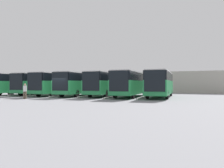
{
  "coord_description": "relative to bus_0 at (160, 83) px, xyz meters",
  "views": [
    {
      "loc": [
        -16.71,
        23.06,
        1.75
      ],
      "look_at": [
        -4.82,
        -5.97,
        1.78
      ],
      "focal_mm": 35.0,
      "sensor_mm": 36.0,
      "label": 1
    }
  ],
  "objects": [
    {
      "name": "ground_plane",
      "position": [
        11.68,
        6.27,
        -1.9
      ],
      "size": [
        600.0,
        600.0,
        0.0
      ],
      "primitive_type": "plane",
      "color": "gray"
    },
    {
      "name": "bus_0",
      "position": [
        0.0,
        0.0,
        0.0
      ],
      "size": [
        3.34,
        12.14,
        3.41
      ],
      "rotation": [
        0.0,
        0.0,
        0.07
      ],
      "color": "#238447",
      "rests_on": "ground_plane"
    },
    {
      "name": "curb_divider_0",
      "position": [
        1.95,
        1.77,
        -1.82
      ],
      "size": [
        0.71,
        7.24,
        0.15
      ],
      "primitive_type": "cube",
      "rotation": [
        0.0,
        0.0,
        0.07
      ],
      "color": "#B2B2AD",
      "rests_on": "ground_plane"
    },
    {
      "name": "bus_1",
      "position": [
        3.89,
        0.57,
        0.0
      ],
      "size": [
        3.34,
        12.14,
        3.41
      ],
      "rotation": [
        0.0,
        0.0,
        0.07
      ],
      "color": "#238447",
      "rests_on": "ground_plane"
    },
    {
      "name": "curb_divider_1",
      "position": [
        5.84,
        2.35,
        -1.82
      ],
      "size": [
        0.71,
        7.24,
        0.15
      ],
      "primitive_type": "cube",
      "rotation": [
        0.0,
        0.0,
        0.07
      ],
      "color": "#B2B2AD",
      "rests_on": "ground_plane"
    },
    {
      "name": "bus_2",
      "position": [
        7.78,
        -0.15,
        0.0
      ],
      "size": [
        3.34,
        12.14,
        3.41
      ],
      "rotation": [
        0.0,
        0.0,
        0.07
      ],
      "color": "#238447",
      "rests_on": "ground_plane"
    },
    {
      "name": "curb_divider_2",
      "position": [
        9.73,
        1.62,
        -1.82
      ],
      "size": [
        0.71,
        7.24,
        0.15
      ],
      "primitive_type": "cube",
      "rotation": [
        0.0,
        0.0,
        0.07
      ],
      "color": "#B2B2AD",
      "rests_on": "ground_plane"
    },
    {
      "name": "bus_3",
      "position": [
        11.67,
        0.68,
        0.0
      ],
      "size": [
        3.34,
        12.14,
        3.41
      ],
      "rotation": [
        0.0,
        0.0,
        0.07
      ],
      "color": "#238447",
      "rests_on": "ground_plane"
    },
    {
      "name": "curb_divider_3",
      "position": [
        13.62,
        2.45,
        -1.82
      ],
      "size": [
        0.71,
        7.24,
        0.15
      ],
      "primitive_type": "cube",
      "rotation": [
        0.0,
        0.0,
        0.07
      ],
      "color": "#B2B2AD",
      "rests_on": "ground_plane"
    },
    {
      "name": "bus_4",
      "position": [
        15.57,
        0.81,
        0.0
      ],
      "size": [
        3.34,
        12.14,
        3.41
      ],
      "rotation": [
        0.0,
        0.0,
        0.07
      ],
      "color": "#238447",
      "rests_on": "ground_plane"
    },
    {
      "name": "curb_divider_4",
      "position": [
        17.51,
        2.58,
        -1.82
      ],
      "size": [
        0.71,
        7.24,
        0.15
      ],
      "primitive_type": "cube",
      "rotation": [
        0.0,
        0.0,
        0.07
      ],
      "color": "#B2B2AD",
      "rests_on": "ground_plane"
    },
    {
      "name": "bus_5",
      "position": [
        19.46,
        0.16,
        0.0
      ],
      "size": [
        3.34,
        12.14,
        3.41
      ],
      "rotation": [
        0.0,
        0.0,
        0.07
      ],
      "color": "#238447",
      "rests_on": "ground_plane"
    },
    {
      "name": "curb_divider_5",
      "position": [
        21.4,
        1.93,
        -1.82
      ],
      "size": [
        0.71,
        7.24,
        0.15
      ],
      "primitive_type": "cube",
      "rotation": [
        0.0,
        0.0,
        0.07
      ],
      "color": "#B2B2AD",
      "rests_on": "ground_plane"
    },
    {
      "name": "bus_6",
      "position": [
        23.35,
        0.72,
        0.0
      ],
      "size": [
        3.34,
        12.14,
        3.41
      ],
      "rotation": [
        0.0,
        0.0,
        0.07
      ],
      "color": "#238447",
      "rests_on": "ground_plane"
    },
    {
      "name": "pedestrian",
      "position": [
        14.44,
        9.22,
        -0.91
      ],
      "size": [
        0.53,
        0.53,
        1.82
      ],
      "rotation": [
        0.0,
        0.0,
        3.55
      ],
      "color": "brown",
      "rests_on": "ground_plane"
    },
    {
      "name": "station_building",
      "position": [
        11.68,
        -21.88,
        0.27
      ],
      "size": [
        44.0,
        16.56,
        4.28
      ],
      "color": "#A8A399",
      "rests_on": "ground_plane"
    }
  ]
}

